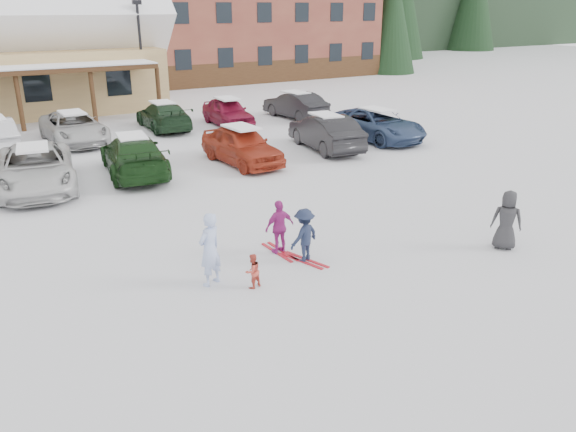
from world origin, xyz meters
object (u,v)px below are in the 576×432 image
child_magenta (280,227)px  parked_car_13 (295,105)px  parked_car_3 (134,155)px  parked_car_6 (376,124)px  parked_car_2 (36,168)px  parked_car_11 (163,116)px  parked_car_10 (74,128)px  bystander_dark (507,220)px  child_navy (304,235)px  parked_car_5 (325,132)px  adult_skier (210,249)px  toddler_red (253,271)px  parked_car_4 (242,145)px  parked_car_12 (228,112)px  lamp_post (141,50)px

child_magenta → parked_car_13: (10.07, 15.66, 0.02)m
parked_car_3 → parked_car_6: bearing=-172.5°
parked_car_2 → parked_car_11: size_ratio=1.13×
child_magenta → parked_car_10: bearing=-86.0°
child_magenta → parked_car_11: size_ratio=0.30×
bystander_dark → parked_car_6: 12.96m
child_navy → parked_car_5: bearing=-144.1°
adult_skier → toddler_red: bearing=115.1°
parked_car_2 → parked_car_4: parked_car_4 is taller
parked_car_2 → parked_car_12: parked_car_2 is taller
lamp_post → parked_car_3: size_ratio=1.24×
bystander_dark → adult_skier: bearing=35.1°
child_magenta → parked_car_3: (-1.11, 9.03, 0.03)m
parked_car_10 → parked_car_13: 12.03m
bystander_dark → parked_car_3: (-6.33, 11.81, -0.05)m
parked_car_3 → parked_car_11: bearing=-109.0°
toddler_red → parked_car_10: (-0.48, 17.05, 0.30)m
parked_car_3 → parked_car_5: 8.45m
parked_car_12 → parked_car_10: bearing=-176.9°
bystander_dark → parked_car_10: bearing=-18.2°
parked_car_6 → adult_skier: bearing=-145.7°
lamp_post → parked_car_12: bearing=-69.0°
child_navy → parked_car_12: size_ratio=0.33×
child_navy → parked_car_3: bearing=-99.2°
child_navy → parked_car_5: size_ratio=0.29×
child_magenta → parked_car_12: 16.81m
toddler_red → child_navy: child_navy is taller
parked_car_13 → child_magenta: bearing=51.4°
bystander_dark → parked_car_2: (-9.76, 11.76, -0.04)m
bystander_dark → parked_car_5: bearing=-50.0°
lamp_post → parked_car_6: 15.18m
parked_car_3 → child_navy: bearing=105.5°
child_magenta → bystander_dark: (5.21, -2.78, 0.08)m
adult_skier → parked_car_3: 9.82m
adult_skier → parked_car_10: 16.41m
parked_car_4 → parked_car_11: (-0.45, 8.16, -0.06)m
child_magenta → parked_car_11: 16.75m
parked_car_5 → parked_car_13: size_ratio=1.06×
parked_car_11 → parked_car_13: bearing=175.6°
toddler_red → parked_car_6: 15.89m
parked_car_6 → parked_car_11: (-7.90, 7.50, -0.03)m
lamp_post → parked_car_12: 7.45m
parked_car_4 → parked_car_11: parked_car_4 is taller
parked_car_5 → parked_car_2: bearing=6.0°
parked_car_12 → child_navy: bearing=-106.1°
child_magenta → parked_car_12: bearing=-113.7°
toddler_red → child_navy: bearing=-174.9°
parked_car_4 → parked_car_13: (6.99, 7.28, -0.02)m
toddler_red → bystander_dark: size_ratio=0.52×
lamp_post → parked_car_2: 15.66m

